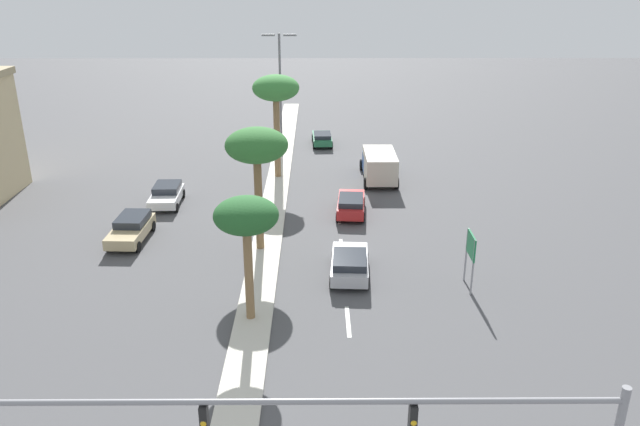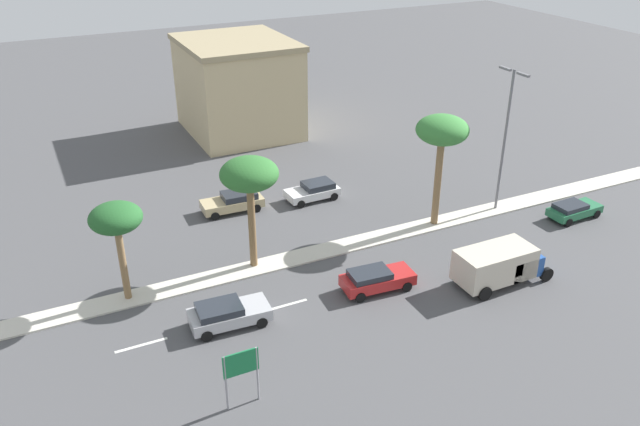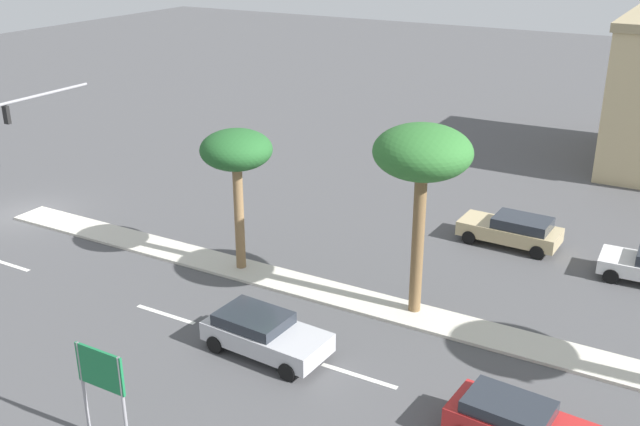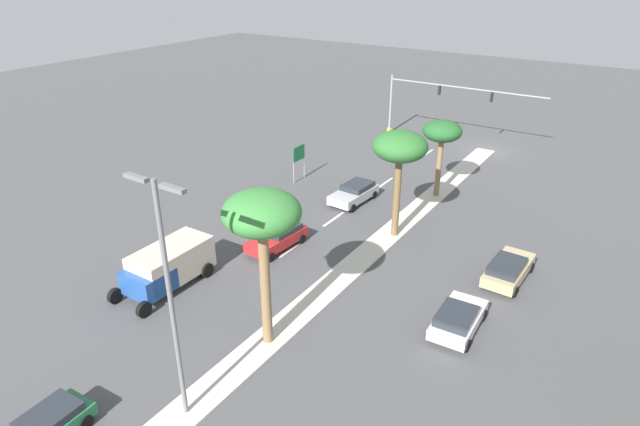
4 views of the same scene
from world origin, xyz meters
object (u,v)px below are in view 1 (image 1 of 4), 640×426
at_px(palm_tree_center, 246,218).
at_px(sedan_green_leading, 322,138).
at_px(palm_tree_mid, 257,148).
at_px(sedan_white_inboard, 167,194).
at_px(sedan_silver_right, 350,263).
at_px(palm_tree_rear, 276,91).
at_px(sedan_red_center, 351,204).
at_px(box_truck, 379,165).
at_px(sedan_tan_front, 131,228).
at_px(street_lamp_front, 280,87).
at_px(directional_road_sign, 471,249).

relative_size(palm_tree_center, sedan_green_leading, 1.47).
relative_size(palm_tree_mid, sedan_green_leading, 1.77).
height_order(sedan_white_inboard, sedan_silver_right, sedan_silver_right).
xyz_separation_m(palm_tree_rear, sedan_white_inboard, (-7.60, -6.04, -6.25)).
distance_m(sedan_red_center, box_truck, 7.68).
bearing_deg(sedan_silver_right, sedan_red_center, 86.60).
xyz_separation_m(palm_tree_mid, box_truck, (8.34, 12.91, -5.01)).
bearing_deg(sedan_tan_front, sedan_red_center, 16.90).
xyz_separation_m(sedan_tan_front, box_truck, (16.46, 11.42, 0.55)).
distance_m(palm_tree_center, street_lamp_front, 27.41).
relative_size(sedan_green_leading, sedan_silver_right, 0.92).
bearing_deg(sedan_green_leading, sedan_tan_front, -118.67).
bearing_deg(sedan_silver_right, street_lamp_front, 102.08).
distance_m(sedan_green_leading, sedan_silver_right, 27.08).
relative_size(directional_road_sign, palm_tree_rear, 0.38).
distance_m(palm_tree_center, palm_tree_mid, 8.09).
xyz_separation_m(street_lamp_front, sedan_white_inboard, (-7.63, -11.64, -5.53)).
height_order(palm_tree_rear, sedan_red_center, palm_tree_rear).
distance_m(sedan_white_inboard, sedan_red_center, 13.23).
xyz_separation_m(directional_road_sign, sedan_green_leading, (-7.47, 28.38, -1.53)).
relative_size(street_lamp_front, sedan_white_inboard, 2.54).
relative_size(sedan_tan_front, sedan_green_leading, 1.11).
distance_m(directional_road_sign, palm_tree_rear, 22.21).
bearing_deg(sedan_green_leading, palm_tree_center, -96.75).
bearing_deg(sedan_tan_front, palm_tree_mid, -10.36).
bearing_deg(palm_tree_center, directional_road_sign, 15.83).
distance_m(directional_road_sign, sedan_tan_front, 20.58).
bearing_deg(palm_tree_mid, sedan_white_inboard, 133.43).
bearing_deg(palm_tree_mid, palm_tree_center, -88.61).
bearing_deg(palm_tree_mid, sedan_red_center, 44.76).
relative_size(sedan_silver_right, box_truck, 0.75).
bearing_deg(palm_tree_center, street_lamp_front, 89.77).
height_order(palm_tree_rear, sedan_green_leading, palm_tree_rear).
bearing_deg(sedan_red_center, directional_road_sign, -61.80).
height_order(sedan_green_leading, sedan_red_center, sedan_red_center).
height_order(directional_road_sign, palm_tree_mid, palm_tree_mid).
xyz_separation_m(sedan_green_leading, box_truck, (4.40, -10.63, 0.64)).
xyz_separation_m(palm_tree_mid, street_lamp_front, (0.31, 19.37, -0.06)).
distance_m(palm_tree_center, sedan_tan_front, 13.41).
bearing_deg(box_truck, sedan_tan_front, -145.25).
relative_size(palm_tree_mid, street_lamp_front, 0.69).
bearing_deg(palm_tree_mid, sedan_green_leading, 80.52).
distance_m(palm_tree_center, palm_tree_rear, 21.87).
height_order(palm_tree_center, sedan_white_inboard, palm_tree_center).
bearing_deg(street_lamp_front, sedan_silver_right, -77.92).
bearing_deg(palm_tree_rear, palm_tree_mid, -91.17).
bearing_deg(directional_road_sign, street_lamp_front, 114.62).
xyz_separation_m(street_lamp_front, sedan_silver_right, (4.90, -22.88, -5.51)).
bearing_deg(palm_tree_center, sedan_tan_front, 131.19).
distance_m(directional_road_sign, sedan_green_leading, 29.39).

